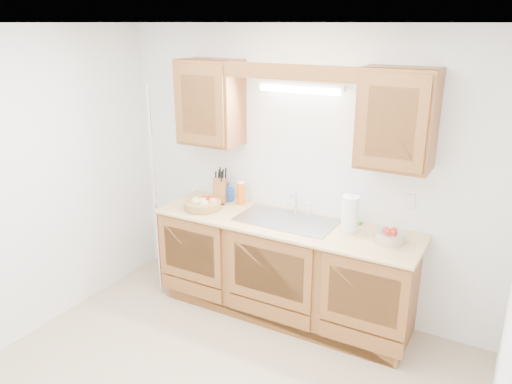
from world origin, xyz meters
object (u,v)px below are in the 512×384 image
Objects in this scene: fruit_basket at (203,204)px; apple_bowl at (389,236)px; knife_block at (220,190)px; paper_towel at (350,214)px.

apple_bowl reaches higher than fruit_basket.
fruit_basket is 0.24m from knife_block.
fruit_basket is at bearing -176.93° from apple_bowl.
apple_bowl is (1.67, 0.09, 0.01)m from fruit_basket.
paper_towel is at bearing 167.94° from apple_bowl.
knife_block is 1.28m from paper_towel.
paper_towel is 0.36m from apple_bowl.
paper_towel reaches higher than apple_bowl.
paper_towel reaches higher than fruit_basket.
paper_towel is (1.33, 0.16, 0.10)m from fruit_basket.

